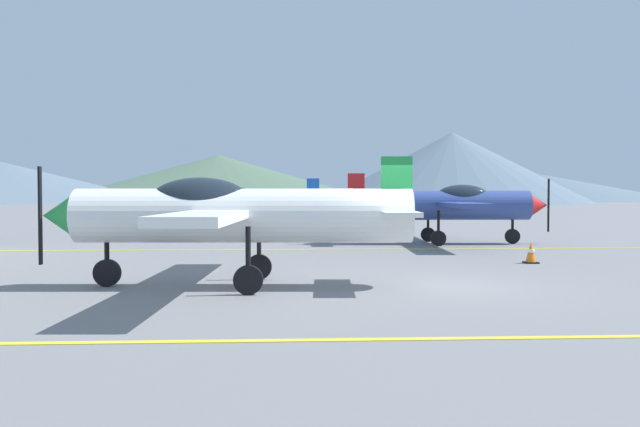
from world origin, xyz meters
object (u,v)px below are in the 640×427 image
airplane_mid (446,204)px  airplane_far (247,201)px  traffic_cone_front (531,253)px  airplane_near (230,214)px

airplane_mid → airplane_far: (-8.09, 9.42, 0.00)m
airplane_far → traffic_cone_front: bearing=-62.1°
airplane_near → airplane_far: same height
airplane_near → airplane_mid: same height
airplane_mid → airplane_far: same height
airplane_far → traffic_cone_front: (8.73, -16.47, -1.22)m
airplane_mid → airplane_far: size_ratio=1.00×
airplane_mid → traffic_cone_front: airplane_mid is taller
airplane_near → airplane_far: size_ratio=1.00×
airplane_mid → traffic_cone_front: bearing=-84.9°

